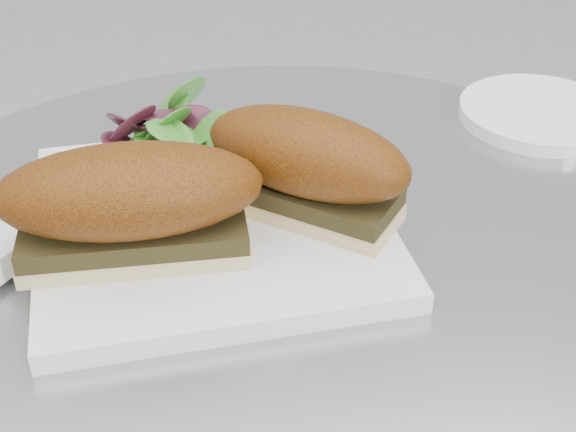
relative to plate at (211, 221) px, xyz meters
name	(u,v)px	position (x,y,z in m)	size (l,w,h in m)	color
plate	(211,221)	(0.00, 0.00, 0.00)	(0.26, 0.26, 0.02)	white
sandwich_left	(131,202)	(-0.06, -0.04, 0.05)	(0.18, 0.09, 0.08)	beige
sandwich_right	(307,164)	(0.07, -0.01, 0.05)	(0.17, 0.16, 0.08)	beige
salad	(176,137)	(-0.02, 0.08, 0.03)	(0.12, 0.12, 0.05)	#41832B
saucer	(540,113)	(0.32, 0.12, 0.00)	(0.15, 0.15, 0.01)	white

